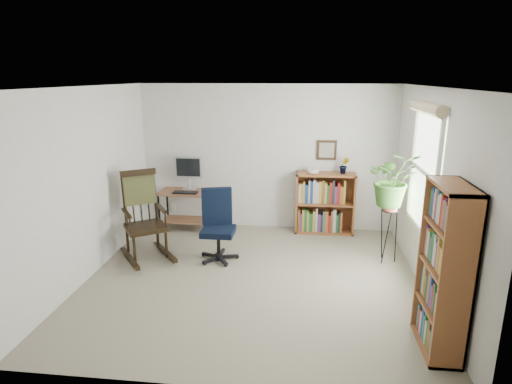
# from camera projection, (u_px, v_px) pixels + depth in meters

# --- Properties ---
(floor) EXTENTS (4.20, 4.00, 0.00)m
(floor) POSITION_uv_depth(u_px,v_px,m) (252.00, 279.00, 5.49)
(floor) COLOR gray
(floor) RESTS_ON ground
(ceiling) EXTENTS (4.20, 4.00, 0.00)m
(ceiling) POSITION_uv_depth(u_px,v_px,m) (252.00, 87.00, 4.85)
(ceiling) COLOR silver
(ceiling) RESTS_ON ground
(wall_back) EXTENTS (4.20, 0.00, 2.40)m
(wall_back) POSITION_uv_depth(u_px,v_px,m) (267.00, 158.00, 7.09)
(wall_back) COLOR silver
(wall_back) RESTS_ON ground
(wall_front) EXTENTS (4.20, 0.00, 2.40)m
(wall_front) POSITION_uv_depth(u_px,v_px,m) (220.00, 256.00, 3.25)
(wall_front) COLOR silver
(wall_front) RESTS_ON ground
(wall_left) EXTENTS (0.00, 4.00, 2.40)m
(wall_left) POSITION_uv_depth(u_px,v_px,m) (88.00, 184.00, 5.40)
(wall_left) COLOR silver
(wall_left) RESTS_ON ground
(wall_right) EXTENTS (0.00, 4.00, 2.40)m
(wall_right) POSITION_uv_depth(u_px,v_px,m) (432.00, 194.00, 4.94)
(wall_right) COLOR silver
(wall_right) RESTS_ON ground
(window) EXTENTS (0.12, 1.20, 1.50)m
(window) POSITION_uv_depth(u_px,v_px,m) (424.00, 171.00, 5.18)
(window) COLOR white
(window) RESTS_ON wall_right
(desk) EXTENTS (0.93, 0.51, 0.67)m
(desk) POSITION_uv_depth(u_px,v_px,m) (188.00, 210.00, 7.17)
(desk) COLOR brown
(desk) RESTS_ON floor
(monitor) EXTENTS (0.46, 0.16, 0.56)m
(monitor) POSITION_uv_depth(u_px,v_px,m) (189.00, 173.00, 7.14)
(monitor) COLOR #B9BABE
(monitor) RESTS_ON desk
(keyboard) EXTENTS (0.40, 0.15, 0.02)m
(keyboard) POSITION_uv_depth(u_px,v_px,m) (185.00, 192.00, 6.96)
(keyboard) COLOR black
(keyboard) RESTS_ON desk
(office_chair) EXTENTS (0.68, 0.68, 1.02)m
(office_chair) POSITION_uv_depth(u_px,v_px,m) (218.00, 226.00, 5.93)
(office_chair) COLOR black
(office_chair) RESTS_ON floor
(rocking_chair) EXTENTS (1.16, 1.28, 1.27)m
(rocking_chair) POSITION_uv_depth(u_px,v_px,m) (145.00, 216.00, 5.96)
(rocking_chair) COLOR black
(rocking_chair) RESTS_ON floor
(low_bookshelf) EXTENTS (0.95, 0.32, 1.00)m
(low_bookshelf) POSITION_uv_depth(u_px,v_px,m) (325.00, 203.00, 6.99)
(low_bookshelf) COLOR brown
(low_bookshelf) RESTS_ON floor
(tall_bookshelf) EXTENTS (0.30, 0.71, 1.62)m
(tall_bookshelf) POSITION_uv_depth(u_px,v_px,m) (444.00, 270.00, 3.90)
(tall_bookshelf) COLOR brown
(tall_bookshelf) RESTS_ON floor
(plant_stand) EXTENTS (0.31, 0.31, 0.88)m
(plant_stand) POSITION_uv_depth(u_px,v_px,m) (388.00, 232.00, 5.90)
(plant_stand) COLOR black
(plant_stand) RESTS_ON floor
(spider_plant) EXTENTS (1.69, 1.88, 1.46)m
(spider_plant) POSITION_uv_depth(u_px,v_px,m) (395.00, 153.00, 5.61)
(spider_plant) COLOR #315E21
(spider_plant) RESTS_ON plant_stand
(potted_plant_small) EXTENTS (0.13, 0.24, 0.11)m
(potted_plant_small) POSITION_uv_depth(u_px,v_px,m) (344.00, 170.00, 6.82)
(potted_plant_small) COLOR #315E21
(potted_plant_small) RESTS_ON low_bookshelf
(framed_picture) EXTENTS (0.32, 0.04, 0.32)m
(framed_picture) POSITION_uv_depth(u_px,v_px,m) (327.00, 150.00, 6.91)
(framed_picture) COLOR black
(framed_picture) RESTS_ON wall_back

